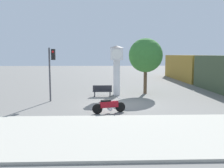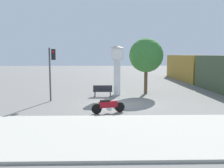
% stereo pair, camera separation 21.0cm
% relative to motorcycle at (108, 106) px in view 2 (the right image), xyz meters
% --- Properties ---
extents(ground_plane, '(120.00, 120.00, 0.00)m').
position_rel_motorcycle_xyz_m(ground_plane, '(0.85, 2.53, -0.44)').
color(ground_plane, slate).
extents(sidewalk_strip, '(36.00, 6.00, 0.10)m').
position_rel_motorcycle_xyz_m(sidewalk_strip, '(0.85, -4.00, -0.39)').
color(sidewalk_strip, '#BCB7A8').
rests_on(sidewalk_strip, ground_plane).
extents(motorcycle, '(2.00, 0.77, 0.91)m').
position_rel_motorcycle_xyz_m(motorcycle, '(0.00, 0.00, 0.00)').
color(motorcycle, black).
rests_on(motorcycle, ground_plane).
extents(clock_tower, '(1.24, 1.24, 4.25)m').
position_rel_motorcycle_xyz_m(clock_tower, '(0.82, 6.67, 2.40)').
color(clock_tower, white).
rests_on(clock_tower, ground_plane).
extents(freight_train, '(2.80, 25.50, 3.40)m').
position_rel_motorcycle_xyz_m(freight_train, '(11.29, 13.33, 1.26)').
color(freight_train, '#425138').
rests_on(freight_train, ground_plane).
extents(traffic_light, '(0.50, 0.35, 3.99)m').
position_rel_motorcycle_xyz_m(traffic_light, '(-4.16, 3.96, 2.32)').
color(traffic_light, '#47474C').
rests_on(traffic_light, ground_plane).
extents(street_tree, '(3.00, 3.00, 4.92)m').
position_rel_motorcycle_xyz_m(street_tree, '(3.42, 7.38, 2.97)').
color(street_tree, brown).
rests_on(street_tree, ground_plane).
extents(bench, '(1.60, 0.44, 0.92)m').
position_rel_motorcycle_xyz_m(bench, '(-0.41, 5.97, 0.05)').
color(bench, '#2D2D33').
rests_on(bench, ground_plane).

